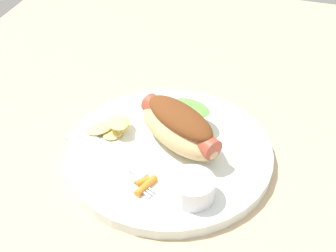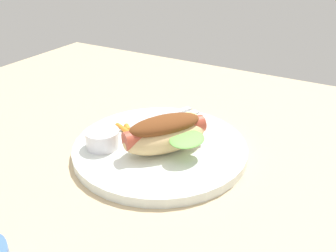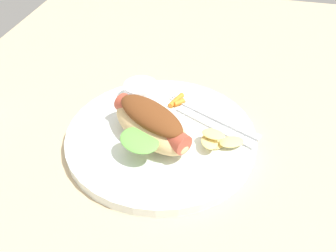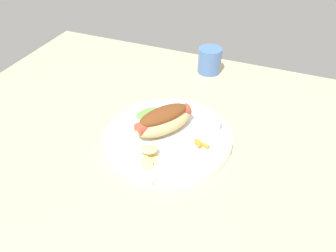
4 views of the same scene
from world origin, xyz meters
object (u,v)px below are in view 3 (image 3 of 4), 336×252
at_px(knife, 214,126).
at_px(carrot_garnish, 177,101).
at_px(fork, 214,117).
at_px(chips_pile, 218,140).
at_px(hot_dog, 151,124).
at_px(plate, 161,137).
at_px(sauce_ramekin, 141,92).

distance_m(knife, carrot_garnish, 0.08).
xyz_separation_m(fork, carrot_garnish, (0.03, 0.07, 0.00)).
distance_m(chips_pile, carrot_garnish, 0.12).
xyz_separation_m(fork, chips_pile, (-0.06, -0.01, 0.01)).
bearing_deg(knife, hot_dog, 56.38).
bearing_deg(hot_dog, fork, -106.59).
relative_size(hot_dog, chips_pile, 2.17).
bearing_deg(knife, plate, 49.88).
bearing_deg(chips_pile, plate, 84.85).
xyz_separation_m(sauce_ramekin, chips_pile, (-0.09, -0.14, -0.00)).
bearing_deg(plate, knife, -67.43).
bearing_deg(knife, carrot_garnish, -6.88).
bearing_deg(knife, chips_pile, 131.63).
xyz_separation_m(plate, knife, (0.03, -0.08, 0.01)).
distance_m(hot_dog, carrot_garnish, 0.10).
relative_size(hot_dog, knife, 1.08).
height_order(sauce_ramekin, knife, sauce_ramekin).
height_order(hot_dog, chips_pile, hot_dog).
distance_m(hot_dog, knife, 0.10).
height_order(plate, chips_pile, chips_pile).
height_order(plate, carrot_garnish, carrot_garnish).
height_order(hot_dog, fork, hot_dog).
xyz_separation_m(plate, fork, (0.05, -0.07, 0.01)).
relative_size(knife, carrot_garnish, 3.74).
distance_m(plate, sauce_ramekin, 0.10).
bearing_deg(carrot_garnish, knife, -124.20).
bearing_deg(plate, sauce_ramekin, 34.80).
relative_size(hot_dog, carrot_garnish, 4.06).
height_order(hot_dog, knife, hot_dog).
height_order(fork, knife, same).
distance_m(fork, knife, 0.02).
bearing_deg(fork, sauce_ramekin, 15.01).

